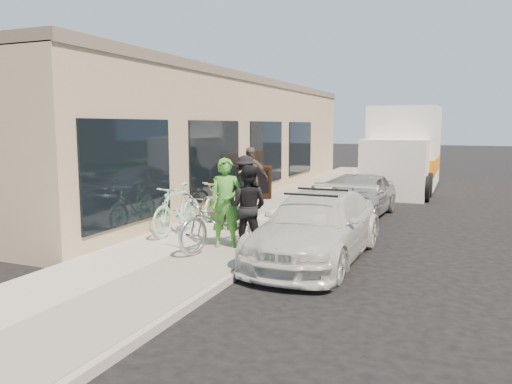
% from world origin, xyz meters
% --- Properties ---
extents(ground, '(120.00, 120.00, 0.00)m').
position_xyz_m(ground, '(0.00, 0.00, 0.00)').
color(ground, black).
rests_on(ground, ground).
extents(sidewalk, '(3.00, 34.00, 0.15)m').
position_xyz_m(sidewalk, '(-2.00, 3.00, 0.07)').
color(sidewalk, '#B3AEA1').
rests_on(sidewalk, ground).
extents(curb, '(0.12, 34.00, 0.13)m').
position_xyz_m(curb, '(-0.45, 3.00, 0.07)').
color(curb, '#A49E96').
rests_on(curb, ground).
extents(storefront, '(3.60, 20.00, 4.22)m').
position_xyz_m(storefront, '(-5.24, 7.99, 2.12)').
color(storefront, tan).
rests_on(storefront, ground).
extents(bike_rack, '(0.16, 0.61, 0.87)m').
position_xyz_m(bike_rack, '(-2.76, 3.21, 0.67)').
color(bike_rack, black).
rests_on(bike_rack, sidewalk).
extents(sandwich_board, '(0.82, 0.83, 1.09)m').
position_xyz_m(sandwich_board, '(-3.08, 6.49, 0.71)').
color(sandwich_board, black).
rests_on(sandwich_board, sidewalk).
extents(sedan_white, '(1.94, 4.49, 1.33)m').
position_xyz_m(sedan_white, '(0.48, 0.48, 0.64)').
color(sedan_white, silver).
rests_on(sedan_white, ground).
extents(sedan_silver, '(1.71, 3.72, 1.23)m').
position_xyz_m(sedan_silver, '(0.40, 5.40, 0.62)').
color(sedan_silver, '#9F9FA4').
rests_on(sedan_silver, ground).
extents(moving_truck, '(2.54, 6.69, 3.29)m').
position_xyz_m(moving_truck, '(0.81, 12.13, 1.46)').
color(moving_truck, white).
rests_on(moving_truck, ground).
extents(tandem_bike, '(1.27, 2.29, 1.14)m').
position_xyz_m(tandem_bike, '(-1.38, -0.00, 0.72)').
color(tandem_bike, '#ADADAF').
rests_on(tandem_bike, sidewalk).
extents(woman_rider, '(0.76, 0.64, 1.78)m').
position_xyz_m(woman_rider, '(-1.32, 0.18, 1.04)').
color(woman_rider, '#449632').
rests_on(woman_rider, sidewalk).
extents(man_standing, '(0.84, 0.68, 1.65)m').
position_xyz_m(man_standing, '(-0.87, 0.23, 0.98)').
color(man_standing, black).
rests_on(man_standing, sidewalk).
extents(cruiser_bike_a, '(0.61, 1.90, 1.13)m').
position_xyz_m(cruiser_bike_a, '(-2.85, 0.86, 0.71)').
color(cruiser_bike_a, '#9AE5C7').
rests_on(cruiser_bike_a, sidewalk).
extents(cruiser_bike_b, '(0.70, 1.86, 0.97)m').
position_xyz_m(cruiser_bike_b, '(-2.84, 3.11, 0.63)').
color(cruiser_bike_b, '#9AE5C7').
rests_on(cruiser_bike_b, sidewalk).
extents(cruiser_bike_c, '(1.10, 1.72, 1.00)m').
position_xyz_m(cruiser_bike_c, '(-3.00, 2.97, 0.65)').
color(cruiser_bike_c, gold).
rests_on(cruiser_bike_c, sidewalk).
extents(bystander_a, '(1.19, 0.98, 1.60)m').
position_xyz_m(bystander_a, '(-2.49, 3.83, 0.95)').
color(bystander_a, black).
rests_on(bystander_a, sidewalk).
extents(bystander_b, '(1.13, 0.98, 1.82)m').
position_xyz_m(bystander_b, '(-2.54, 4.24, 1.06)').
color(bystander_b, brown).
rests_on(bystander_b, sidewalk).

